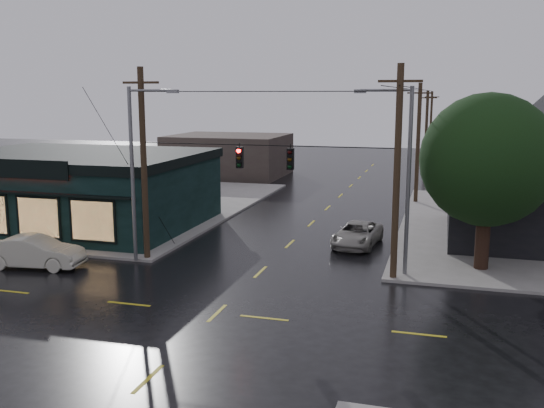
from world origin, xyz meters
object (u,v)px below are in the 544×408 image
(utility_pole_nw, at_px, (147,260))
(utility_pole_ne, at_px, (393,280))
(corner_tree, at_px, (488,160))
(sedan_cream, at_px, (34,252))
(suv_silver, at_px, (357,234))

(utility_pole_nw, height_order, utility_pole_ne, same)
(corner_tree, distance_m, utility_pole_nw, 18.21)
(utility_pole_ne, bearing_deg, sedan_cream, -170.75)
(suv_silver, bearing_deg, utility_pole_nw, -143.34)
(utility_pole_nw, xyz_separation_m, suv_silver, (10.40, 6.18, 0.68))
(sedan_cream, bearing_deg, utility_pole_ne, -88.59)
(utility_pole_ne, bearing_deg, corner_tree, 33.45)
(corner_tree, height_order, utility_pole_ne, corner_tree)
(utility_pole_nw, relative_size, suv_silver, 2.07)
(utility_pole_ne, relative_size, suv_silver, 2.07)
(corner_tree, relative_size, utility_pole_ne, 0.86)
(utility_pole_ne, xyz_separation_m, suv_silver, (-2.60, 6.18, 0.68))
(corner_tree, relative_size, sedan_cream, 1.75)
(sedan_cream, bearing_deg, utility_pole_nw, -66.86)
(utility_pole_nw, distance_m, sedan_cream, 5.70)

